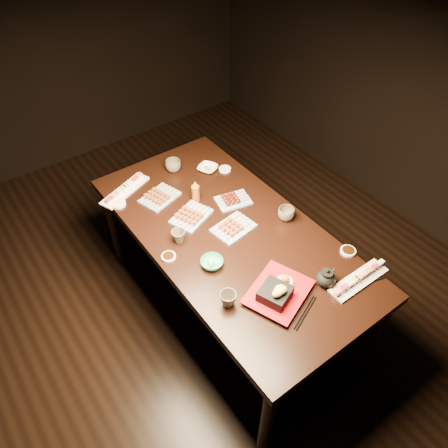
{
  "coord_description": "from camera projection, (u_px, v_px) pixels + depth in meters",
  "views": [
    {
      "loc": [
        -0.83,
        -1.25,
        2.52
      ],
      "look_at": [
        0.24,
        0.21,
        0.77
      ],
      "focal_mm": 35.0,
      "sensor_mm": 36.0,
      "label": 1
    }
  ],
  "objects": [
    {
      "name": "teapot",
      "position": [
        326.0,
        277.0,
        2.2
      ],
      "size": [
        0.13,
        0.13,
        0.1
      ],
      "primitive_type": null,
      "rotation": [
        0.0,
        0.0,
        0.1
      ],
      "color": "black",
      "rests_on": "dining_table"
    },
    {
      "name": "teacup_far_left",
      "position": [
        178.0,
        236.0,
        2.42
      ],
      "size": [
        0.1,
        0.1,
        0.07
      ],
      "primitive_type": "imported",
      "rotation": [
        0.0,
        0.0,
        -0.26
      ],
      "color": "#4E463B",
      "rests_on": "dining_table"
    },
    {
      "name": "ground",
      "position": [
        213.0,
        342.0,
        2.83
      ],
      "size": [
        5.0,
        5.0,
        0.0
      ],
      "primitive_type": "plane",
      "color": "black",
      "rests_on": "ground"
    },
    {
      "name": "tsukune_plate",
      "position": [
        233.0,
        198.0,
        2.67
      ],
      "size": [
        0.23,
        0.19,
        0.05
      ],
      "primitive_type": null,
      "rotation": [
        0.0,
        0.0,
        -0.22
      ],
      "color": "#828EB6",
      "rests_on": "dining_table"
    },
    {
      "name": "chopsticks_near",
      "position": [
        305.0,
        312.0,
        2.1
      ],
      "size": [
        0.22,
        0.1,
        0.01
      ],
      "primitive_type": null,
      "rotation": [
        0.0,
        0.0,
        0.38
      ],
      "color": "black",
      "rests_on": "dining_table"
    },
    {
      "name": "condiment_bottle",
      "position": [
        196.0,
        191.0,
        2.64
      ],
      "size": [
        0.06,
        0.06,
        0.15
      ],
      "primitive_type": "cylinder",
      "rotation": [
        0.0,
        0.0,
        0.15
      ],
      "color": "brown",
      "rests_on": "dining_table"
    },
    {
      "name": "teacup_near_left",
      "position": [
        228.0,
        299.0,
        2.11
      ],
      "size": [
        0.11,
        0.11,
        0.08
      ],
      "primitive_type": "imported",
      "rotation": [
        0.0,
        0.0,
        0.45
      ],
      "color": "#4E463B",
      "rests_on": "dining_table"
    },
    {
      "name": "dining_table",
      "position": [
        229.0,
        273.0,
        2.76
      ],
      "size": [
        1.06,
        1.87,
        0.75
      ],
      "primitive_type": "cube",
      "rotation": [
        0.0,
        0.0,
        0.09
      ],
      "color": "black",
      "rests_on": "ground"
    },
    {
      "name": "sushi_platter_near",
      "position": [
        359.0,
        278.0,
        2.23
      ],
      "size": [
        0.35,
        0.1,
        0.04
      ],
      "primitive_type": null,
      "rotation": [
        0.0,
        0.0,
        -0.0
      ],
      "color": "white",
      "rests_on": "dining_table"
    },
    {
      "name": "edamame_bowl_cream",
      "position": [
        208.0,
        168.0,
        2.91
      ],
      "size": [
        0.17,
        0.17,
        0.03
      ],
      "primitive_type": "imported",
      "rotation": [
        0.0,
        0.0,
        0.46
      ],
      "color": "beige",
      "rests_on": "dining_table"
    },
    {
      "name": "sauce_dish_se",
      "position": [
        348.0,
        251.0,
        2.38
      ],
      "size": [
        0.09,
        0.09,
        0.01
      ],
      "primitive_type": "cylinder",
      "rotation": [
        0.0,
        0.0,
        0.09
      ],
      "color": "white",
      "rests_on": "dining_table"
    },
    {
      "name": "teacup_far_right",
      "position": [
        173.0,
        166.0,
        2.89
      ],
      "size": [
        0.11,
        0.11,
        0.08
      ],
      "primitive_type": "imported",
      "rotation": [
        0.0,
        0.0,
        0.05
      ],
      "color": "#4E463B",
      "rests_on": "dining_table"
    },
    {
      "name": "yakitori_plate_center",
      "position": [
        191.0,
        214.0,
        2.57
      ],
      "size": [
        0.28,
        0.24,
        0.06
      ],
      "primitive_type": null,
      "rotation": [
        0.0,
        0.0,
        0.37
      ],
      "color": "#828EB6",
      "rests_on": "dining_table"
    },
    {
      "name": "yakitori_plate_left",
      "position": [
        159.0,
        195.0,
        2.69
      ],
      "size": [
        0.26,
        0.22,
        0.06
      ],
      "primitive_type": null,
      "rotation": [
        0.0,
        0.0,
        0.29
      ],
      "color": "#828EB6",
      "rests_on": "dining_table"
    },
    {
      "name": "yakitori_plate_right",
      "position": [
        234.0,
        225.0,
        2.5
      ],
      "size": [
        0.25,
        0.2,
        0.06
      ],
      "primitive_type": null,
      "rotation": [
        0.0,
        0.0,
        0.14
      ],
      "color": "#828EB6",
      "rests_on": "dining_table"
    },
    {
      "name": "edamame_bowl_green",
      "position": [
        212.0,
        263.0,
        2.31
      ],
      "size": [
        0.14,
        0.14,
        0.04
      ],
      "primitive_type": "imported",
      "rotation": [
        0.0,
        0.0,
        -0.13
      ],
      "color": "teal",
      "rests_on": "dining_table"
    },
    {
      "name": "chopsticks_se",
      "position": [
        364.0,
        282.0,
        2.23
      ],
      "size": [
        0.23,
        0.09,
        0.01
      ],
      "primitive_type": null,
      "rotation": [
        0.0,
        0.0,
        -0.32
      ],
      "color": "black",
      "rests_on": "dining_table"
    },
    {
      "name": "teacup_mid_right",
      "position": [
        286.0,
        214.0,
        2.55
      ],
      "size": [
        0.12,
        0.12,
        0.08
      ],
      "primitive_type": "imported",
      "rotation": [
        0.0,
        0.0,
        -0.23
      ],
      "color": "#4E463B",
      "rests_on": "dining_table"
    },
    {
      "name": "tempura_tray",
      "position": [
        279.0,
        287.0,
        2.14
      ],
      "size": [
        0.39,
        0.36,
        0.12
      ],
      "primitive_type": null,
      "rotation": [
        0.0,
        0.0,
        0.37
      ],
      "color": "black",
      "rests_on": "dining_table"
    },
    {
      "name": "sauce_dish_west",
      "position": [
        169.0,
        257.0,
        2.35
      ],
      "size": [
        0.08,
        0.08,
        0.01
      ],
      "primitive_type": "cylinder",
      "rotation": [
        0.0,
        0.0,
        -0.04
      ],
      "color": "white",
      "rests_on": "dining_table"
    },
    {
      "name": "sushi_platter_far",
      "position": [
        125.0,
        189.0,
        2.74
      ],
      "size": [
        0.38,
        0.23,
        0.04
      ],
      "primitive_type": null,
      "rotation": [
        0.0,
        0.0,
        3.52
      ],
      "color": "white",
      "rests_on": "dining_table"
    },
    {
      "name": "sauce_dish_nw",
      "position": [
        119.0,
        204.0,
        2.66
      ],
      "size": [
        0.11,
        0.11,
        0.02
      ],
      "primitive_type": "cylinder",
      "rotation": [
        0.0,
        0.0,
        0.27
      ],
      "color": "white",
      "rests_on": "dining_table"
    },
    {
      "name": "sauce_dish_east",
      "position": [
        225.0,
        169.0,
        2.91
      ],
      "size": [
        0.1,
        0.1,
        0.01
      ],
      "primitive_type": "cylinder",
      "rotation": [
        0.0,
        0.0,
        0.24
      ],
      "color": "white",
      "rests_on": "dining_table"
    }
  ]
}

